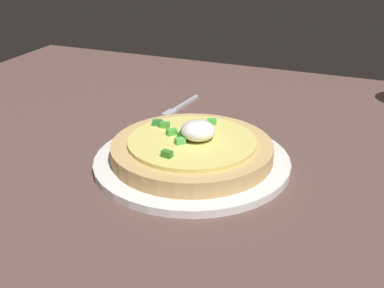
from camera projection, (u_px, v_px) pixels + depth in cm
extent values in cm
cube|color=brown|center=(181.00, 147.00, 73.37)|extent=(106.90, 80.44, 3.37)
cylinder|color=white|center=(192.00, 161.00, 64.26)|extent=(25.70, 25.70, 1.00)
cylinder|color=tan|center=(192.00, 151.00, 63.60)|extent=(21.10, 21.10, 2.11)
cylinder|color=#E3D56D|center=(192.00, 141.00, 63.04)|extent=(16.65, 16.65, 0.54)
ellipsoid|color=white|center=(198.00, 130.00, 62.45)|extent=(4.50, 4.50, 2.48)
cube|color=green|center=(212.00, 122.00, 67.37)|extent=(1.49, 1.22, 0.80)
cube|color=green|center=(184.00, 133.00, 63.70)|extent=(0.93, 1.36, 0.80)
cube|color=#357E29|center=(167.00, 154.00, 58.18)|extent=(1.40, 1.00, 0.80)
cube|color=#52B450|center=(180.00, 141.00, 61.57)|extent=(1.46, 1.48, 0.80)
cube|color=green|center=(164.00, 125.00, 66.37)|extent=(1.40, 1.01, 0.80)
cube|color=#51B83D|center=(172.00, 132.00, 64.06)|extent=(1.42, 1.50, 0.80)
cube|color=green|center=(200.00, 128.00, 65.26)|extent=(1.30, 1.50, 0.80)
cube|color=green|center=(185.00, 132.00, 63.98)|extent=(1.42, 1.05, 0.80)
cube|color=green|center=(182.00, 136.00, 62.96)|extent=(1.50, 1.43, 0.80)
cube|color=#318337|center=(157.00, 123.00, 66.99)|extent=(1.41, 1.03, 0.80)
cube|color=#B7B7BC|center=(186.00, 103.00, 84.91)|extent=(1.63, 8.20, 0.50)
cube|color=#B7B7BC|center=(169.00, 113.00, 80.57)|extent=(1.74, 2.95, 0.50)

